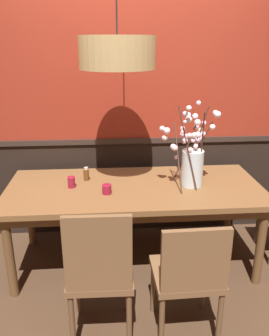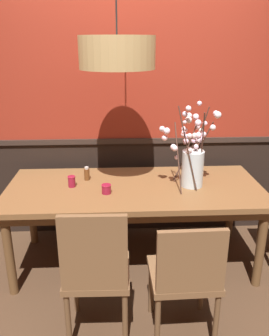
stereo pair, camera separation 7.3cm
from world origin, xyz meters
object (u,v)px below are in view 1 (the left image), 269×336
(dining_table, at_px, (134,195))
(chair_near_side_left, at_px, (100,270))
(candle_holder_nearer_edge, at_px, (107,189))
(chair_far_side_left, at_px, (95,175))
(pendant_lamp, at_px, (117,52))
(vase_with_blossoms, at_px, (192,161))
(chair_far_side_right, at_px, (154,173))
(condiment_bottle, at_px, (86,174))
(chair_near_side_right, at_px, (189,273))
(candle_holder_nearer_center, at_px, (71,182))

(dining_table, distance_m, chair_near_side_left, 0.91)
(candle_holder_nearer_edge, bearing_deg, dining_table, 30.09)
(dining_table, height_order, chair_near_side_left, chair_near_side_left)
(chair_far_side_left, relative_size, pendant_lamp, 0.81)
(dining_table, bearing_deg, vase_with_blossoms, 0.42)
(chair_far_side_left, bearing_deg, dining_table, -67.94)
(chair_near_side_left, xyz_separation_m, chair_far_side_left, (-0.08, 1.75, -0.04))
(chair_far_side_right, bearing_deg, candle_holder_nearer_edge, -117.14)
(condiment_bottle, bearing_deg, chair_near_side_left, -83.08)
(chair_near_side_right, height_order, chair_far_side_left, chair_far_side_left)
(chair_near_side_right, distance_m, condiment_bottle, 1.28)
(dining_table, xyz_separation_m, condiment_bottle, (-0.41, 0.17, 0.14))
(vase_with_blossoms, relative_size, condiment_bottle, 5.90)
(dining_table, bearing_deg, candle_holder_nearer_edge, -149.91)
(chair_near_side_right, distance_m, candle_holder_nearer_center, 1.24)
(candle_holder_nearer_center, distance_m, pendant_lamp, 1.10)
(dining_table, xyz_separation_m, chair_near_side_left, (-0.28, -0.86, -0.12))
(vase_with_blossoms, distance_m, candle_holder_nearer_center, 1.02)
(chair_near_side_left, distance_m, chair_far_side_left, 1.75)
(dining_table, relative_size, vase_with_blossoms, 3.02)
(chair_far_side_left, xyz_separation_m, candle_holder_nearer_center, (-0.16, -0.87, 0.28))
(candle_holder_nearer_edge, bearing_deg, chair_far_side_left, 97.15)
(pendant_lamp, bearing_deg, chair_far_side_right, 65.88)
(chair_near_side_right, xyz_separation_m, candle_holder_nearer_edge, (-0.51, 0.74, 0.28))
(chair_far_side_right, relative_size, vase_with_blossoms, 1.29)
(chair_far_side_right, bearing_deg, chair_far_side_left, 178.21)
(chair_far_side_right, relative_size, pendant_lamp, 0.84)
(dining_table, relative_size, chair_near_side_left, 2.18)
(candle_holder_nearer_center, bearing_deg, chair_far_side_left, 79.38)
(candle_holder_nearer_edge, bearing_deg, chair_far_side_right, 62.86)
(condiment_bottle, bearing_deg, chair_near_side_right, -56.58)
(chair_near_side_left, relative_size, chair_far_side_left, 1.11)
(dining_table, distance_m, candle_holder_nearer_edge, 0.29)
(candle_holder_nearer_edge, bearing_deg, condiment_bottle, 120.52)
(chair_near_side_left, bearing_deg, candle_holder_nearer_edge, 85.88)
(chair_near_side_left, distance_m, pendant_lamp, 1.51)
(chair_near_side_right, distance_m, chair_near_side_left, 0.57)
(dining_table, relative_size, pendant_lamp, 1.97)
(dining_table, relative_size, chair_far_side_left, 2.42)
(candle_holder_nearer_center, bearing_deg, condiment_bottle, 52.54)
(dining_table, height_order, candle_holder_nearer_edge, candle_holder_nearer_edge)
(vase_with_blossoms, height_order, condiment_bottle, vase_with_blossoms)
(pendant_lamp, bearing_deg, dining_table, 20.92)
(vase_with_blossoms, distance_m, condiment_bottle, 0.92)
(chair_near_side_right, distance_m, candle_holder_nearer_edge, 0.94)
(chair_near_side_right, relative_size, candle_holder_nearer_edge, 11.09)
(chair_far_side_right, height_order, vase_with_blossoms, vase_with_blossoms)
(chair_near_side_right, relative_size, chair_near_side_left, 0.90)
(chair_near_side_left, height_order, chair_far_side_left, chair_near_side_left)
(chair_far_side_right, height_order, candle_holder_nearer_edge, chair_far_side_right)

